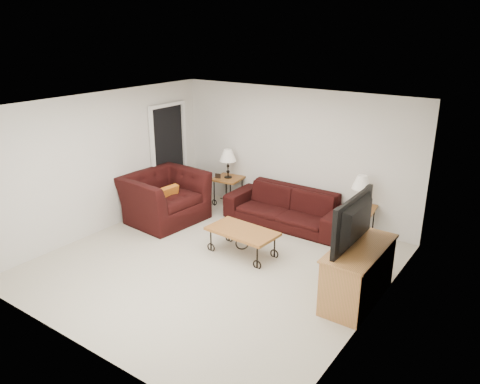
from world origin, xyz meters
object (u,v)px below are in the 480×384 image
object	(u,v)px
backpack	(357,235)
sofa	(287,207)
lamp_right	(361,192)
coffee_table	(242,242)
armchair	(164,197)
tv_stand	(358,274)
side_table_left	(228,191)
television	(361,223)
side_table_right	(358,223)
lamp_left	(228,164)

from	to	relation	value
backpack	sofa	bearing A→B (deg)	176.84
lamp_right	coffee_table	bearing A→B (deg)	-128.19
armchair	tv_stand	size ratio (longest dim) A/B	1.07
side_table_left	tv_stand	bearing A→B (deg)	-27.94
side_table_left	television	bearing A→B (deg)	-28.07
side_table_right	armchair	world-z (taller)	armchair
backpack	armchair	bearing A→B (deg)	-161.41
sofa	television	size ratio (longest dim) A/B	1.95
side_table_left	lamp_right	xyz separation A→B (m)	(2.84, 0.00, 0.57)
coffee_table	television	distance (m)	2.25
side_table_right	coffee_table	xyz separation A→B (m)	(-1.32, -1.68, -0.08)
lamp_right	armchair	distance (m)	3.65
tv_stand	backpack	bearing A→B (deg)	111.56
coffee_table	television	xyz separation A→B (m)	(2.04, -0.22, 0.93)
tv_stand	coffee_table	bearing A→B (deg)	173.93
lamp_left	tv_stand	bearing A→B (deg)	-27.94
side_table_right	armchair	xyz separation A→B (m)	(-3.37, -1.35, 0.17)
lamp_right	armchair	size ratio (longest dim) A/B	0.41
backpack	lamp_left	bearing A→B (deg)	175.90
side_table_left	side_table_right	bearing A→B (deg)	0.00
side_table_right	lamp_left	size ratio (longest dim) A/B	0.97
side_table_left	armchair	xyz separation A→B (m)	(-0.52, -1.35, 0.16)
lamp_left	lamp_right	bearing A→B (deg)	0.00
side_table_right	lamp_right	distance (m)	0.58
sofa	armchair	xyz separation A→B (m)	(-2.02, -1.17, 0.12)
side_table_right	armchair	distance (m)	3.63
coffee_table	lamp_left	bearing A→B (deg)	132.17
lamp_right	tv_stand	bearing A→B (deg)	-68.77
armchair	television	xyz separation A→B (m)	(4.08, -0.55, 0.68)
side_table_right	television	bearing A→B (deg)	-69.30
side_table_left	tv_stand	xyz separation A→B (m)	(3.58, -1.90, 0.10)
side_table_right	television	world-z (taller)	television
side_table_right	coffee_table	world-z (taller)	side_table_right
lamp_left	lamp_right	world-z (taller)	lamp_left
side_table_left	lamp_left	world-z (taller)	lamp_left
lamp_left	armchair	world-z (taller)	lamp_left
coffee_table	side_table_right	bearing A→B (deg)	51.81
sofa	lamp_left	bearing A→B (deg)	173.16
lamp_left	armchair	xyz separation A→B (m)	(-0.52, -1.35, -0.44)
lamp_left	television	distance (m)	4.04
sofa	tv_stand	distance (m)	2.70
side_table_left	armchair	size ratio (longest dim) A/B	0.42
side_table_right	lamp_left	bearing A→B (deg)	180.00
lamp_right	television	distance (m)	2.05
sofa	tv_stand	world-z (taller)	tv_stand
side_table_right	coffee_table	bearing A→B (deg)	-128.19
coffee_table	backpack	world-z (taller)	coffee_table
television	lamp_left	bearing A→B (deg)	-118.07
lamp_right	television	world-z (taller)	television
lamp_right	sofa	bearing A→B (deg)	-172.37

